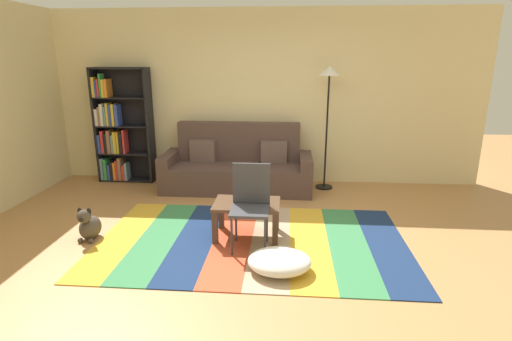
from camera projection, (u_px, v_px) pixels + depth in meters
ground_plane at (250, 249)px, 4.27m from camera, size 14.00×14.00×0.00m
back_wall at (265, 98)px, 6.35m from camera, size 6.80×0.10×2.70m
rug at (252, 241)px, 4.45m from camera, size 3.39×2.06×0.01m
couch at (237, 167)px, 6.15m from camera, size 2.26×0.80×1.00m
bookshelf at (118, 131)px, 6.44m from camera, size 0.90×0.28×1.82m
coffee_table at (247, 209)px, 4.47m from camera, size 0.73×0.50×0.41m
pouf at (279, 261)px, 3.80m from camera, size 0.61×0.52×0.19m
dog at (89, 226)px, 4.47m from camera, size 0.22×0.35×0.40m
standing_lamp at (329, 87)px, 5.85m from camera, size 0.32×0.32×1.86m
tv_remote at (256, 202)px, 4.43m from camera, size 0.12×0.15×0.02m
folding_chair at (251, 199)px, 4.21m from camera, size 0.40×0.40×0.90m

